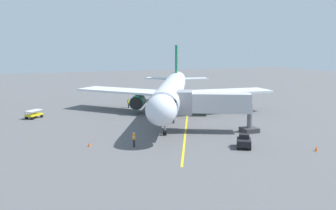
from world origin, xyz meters
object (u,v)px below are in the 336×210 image
(baggage_cart_portside, at_px, (34,114))
(tug_rear_apron, at_px, (244,142))
(jet_bridge, at_px, (207,103))
(safety_cone_nose_right, at_px, (316,149))
(tug_near_nose, at_px, (176,100))
(ground_crew_loader, at_px, (174,117))
(ground_crew_marshaller, at_px, (134,139))
(belt_loader_starboard_side, at_px, (241,105))
(airplane, at_px, (172,91))
(ground_crew_wing_walker, at_px, (129,103))
(safety_cone_nose_left, at_px, (89,144))

(baggage_cart_portside, height_order, tug_rear_apron, tug_rear_apron)
(jet_bridge, xyz_separation_m, safety_cone_nose_right, (-6.87, 12.35, -3.49))
(jet_bridge, bearing_deg, tug_near_nose, -102.67)
(ground_crew_loader, height_order, tug_rear_apron, ground_crew_loader)
(baggage_cart_portside, bearing_deg, tug_near_nose, -169.00)
(tug_near_nose, bearing_deg, ground_crew_marshaller, 58.61)
(ground_crew_marshaller, height_order, tug_rear_apron, ground_crew_marshaller)
(ground_crew_loader, distance_m, belt_loader_starboard_side, 17.63)
(jet_bridge, bearing_deg, tug_rear_apron, 92.19)
(tug_rear_apron, xyz_separation_m, safety_cone_nose_right, (-6.55, 3.99, -0.43))
(jet_bridge, xyz_separation_m, belt_loader_starboard_side, (-14.00, -13.26, -3.05))
(ground_crew_loader, relative_size, safety_cone_nose_right, 3.11)
(ground_crew_loader, bearing_deg, ground_crew_marshaller, 48.20)
(tug_near_nose, height_order, baggage_cart_portside, tug_near_nose)
(tug_rear_apron, bearing_deg, tug_near_nose, -98.77)
(airplane, height_order, baggage_cart_portside, airplane)
(ground_crew_marshaller, distance_m, ground_crew_wing_walker, 26.02)
(baggage_cart_portside, bearing_deg, ground_crew_marshaller, 115.68)
(safety_cone_nose_right, bearing_deg, baggage_cart_portside, -46.83)
(ground_crew_marshaller, xyz_separation_m, ground_crew_wing_walker, (-6.16, -25.28, 0.00))
(tug_near_nose, relative_size, tug_rear_apron, 0.97)
(safety_cone_nose_left, bearing_deg, airplane, -138.21)
(airplane, xyz_separation_m, jet_bridge, (0.04, 12.49, -0.24))
(baggage_cart_portside, bearing_deg, safety_cone_nose_left, 106.35)
(ground_crew_wing_walker, bearing_deg, ground_crew_loader, 100.02)
(tug_rear_apron, xyz_separation_m, safety_cone_nose_left, (16.00, -6.82, -0.43))
(tug_near_nose, relative_size, baggage_cart_portside, 0.94)
(ground_crew_marshaller, relative_size, belt_loader_starboard_side, 0.37)
(ground_crew_loader, distance_m, safety_cone_nose_right, 20.69)
(jet_bridge, distance_m, safety_cone_nose_left, 16.13)
(airplane, height_order, safety_cone_nose_left, airplane)
(ground_crew_loader, bearing_deg, baggage_cart_portside, -30.88)
(safety_cone_nose_left, bearing_deg, belt_loader_starboard_side, -153.48)
(ground_crew_wing_walker, relative_size, ground_crew_loader, 1.00)
(tug_near_nose, xyz_separation_m, belt_loader_starboard_side, (-8.86, 9.58, 0.01))
(ground_crew_marshaller, height_order, baggage_cart_portside, ground_crew_marshaller)
(airplane, bearing_deg, ground_crew_wing_walker, -61.59)
(safety_cone_nose_left, xyz_separation_m, safety_cone_nose_right, (-22.54, 10.80, 0.00))
(safety_cone_nose_right, bearing_deg, safety_cone_nose_left, -25.60)
(ground_crew_wing_walker, bearing_deg, baggage_cart_portside, 13.39)
(belt_loader_starboard_side, height_order, safety_cone_nose_right, belt_loader_starboard_side)
(tug_rear_apron, height_order, safety_cone_nose_right, tug_rear_apron)
(ground_crew_marshaller, bearing_deg, belt_loader_starboard_side, -145.93)
(ground_crew_loader, bearing_deg, safety_cone_nose_right, 115.92)
(belt_loader_starboard_side, xyz_separation_m, safety_cone_nose_left, (29.67, 14.81, -0.44))
(ground_crew_wing_walker, relative_size, safety_cone_nose_right, 3.11)
(baggage_cart_portside, xyz_separation_m, safety_cone_nose_right, (-28.18, 30.04, -0.38))
(ground_crew_loader, height_order, tug_near_nose, ground_crew_loader)
(baggage_cart_portside, xyz_separation_m, belt_loader_starboard_side, (-35.31, 4.43, 0.06))
(ground_crew_marshaller, distance_m, belt_loader_starboard_side, 30.23)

